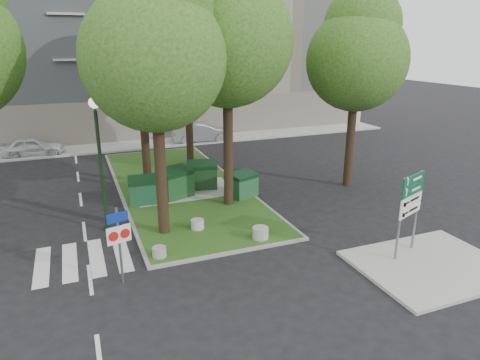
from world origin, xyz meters
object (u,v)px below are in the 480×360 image
bollard_right (260,233)px  car_white (33,147)px  bollard_left (159,252)px  tree_median_far (187,25)px  dumpster_c (202,175)px  car_silver (201,132)px  tree_median_near_right (229,27)px  tree_street_right (358,51)px  dumpster_d (243,185)px  tree_median_near_left (155,45)px  bollard_mid (197,224)px  litter_bin (206,170)px  directional_sign (410,202)px  dumpster_a (144,190)px  street_lamp (99,149)px  traffic_sign_pole (119,236)px  dumpster_b (176,183)px  tree_median_mid (140,51)px

bollard_right → car_white: 19.60m
bollard_left → car_white: size_ratio=0.13×
tree_median_far → dumpster_c: bearing=-99.0°
car_silver → tree_median_near_right: bearing=173.6°
tree_street_right → dumpster_d: 8.73m
tree_median_near_left → bollard_mid: (1.24, -0.26, -7.01)m
tree_median_near_right → tree_street_right: size_ratio=1.14×
dumpster_c → litter_bin: 2.11m
tree_median_far → dumpster_d: (0.71, -6.89, -7.60)m
bollard_left → directional_sign: bearing=-20.0°
dumpster_a → car_white: bearing=120.3°
street_lamp → bollard_mid: bearing=-23.5°
bollard_left → car_silver: size_ratio=0.11×
dumpster_c → traffic_sign_pole: (-5.03, -7.76, 0.87)m
dumpster_a → car_white: 13.08m
litter_bin → directional_sign: size_ratio=0.22×
dumpster_b → car_silver: dumpster_b is taller
tree_median_near_right → dumpster_a: (-3.78, 1.49, -7.25)m
dumpster_b → bollard_mid: bearing=-112.5°
litter_bin → street_lamp: (-5.91, -5.29, 2.98)m
tree_median_far → dumpster_b: (-2.38, -5.71, -7.49)m
tree_median_far → traffic_sign_pole: 15.44m
litter_bin → bollard_mid: bearing=-110.1°
dumpster_d → traffic_sign_pole: (-6.51, -5.77, 0.95)m
tree_median_near_left → tree_median_far: 10.24m
street_lamp → car_silver: bearing=59.6°
tree_median_near_right → tree_median_far: size_ratio=0.96×
dumpster_b → directional_sign: size_ratio=0.63×
tree_median_near_left → bollard_right: tree_median_near_left is taller
tree_median_near_left → bollard_left: tree_median_near_left is taller
tree_median_far → dumpster_b: tree_median_far is taller
tree_median_near_right → tree_median_far: tree_median_far is taller
tree_street_right → dumpster_d: size_ratio=6.30×
tree_median_mid → bollard_right: 11.15m
bollard_mid → car_silver: car_silver is taller
bollard_left → bollard_mid: bollard_mid is taller
dumpster_a → street_lamp: bearing=-124.4°
tree_median_mid → dumpster_c: bearing=-38.1°
street_lamp → traffic_sign_pole: (0.08, -4.40, -1.76)m
tree_street_right → dumpster_a: 12.49m
tree_median_near_left → directional_sign: 10.51m
car_white → dumpster_d: bearing=-138.7°
tree_median_mid → car_white: 12.55m
bollard_right → car_white: size_ratio=0.16×
car_white → car_silver: (11.82, -0.01, 0.08)m
street_lamp → dumpster_a: bearing=49.8°
tree_median_near_right → bollard_mid: (-2.26, -2.26, -7.67)m
bollard_left → bollard_right: size_ratio=0.79×
tree_median_near_right → car_silver: 15.45m
bollard_mid → litter_bin: (2.48, 6.78, 0.13)m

